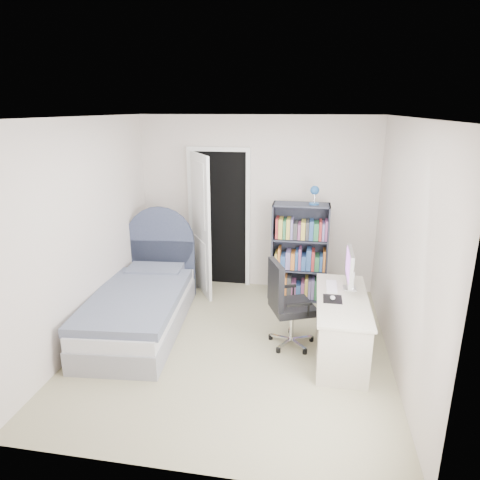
% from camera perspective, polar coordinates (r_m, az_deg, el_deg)
% --- Properties ---
extents(room_shell, '(3.50, 3.70, 2.60)m').
position_cam_1_polar(room_shell, '(4.49, -0.84, -0.11)').
color(room_shell, gray).
rests_on(room_shell, ground).
extents(door, '(0.92, 0.72, 2.06)m').
position_cam_1_polar(door, '(6.15, -4.37, 2.54)').
color(door, black).
rests_on(door, ground).
extents(bed, '(1.16, 2.17, 1.29)m').
position_cam_1_polar(bed, '(5.43, -12.94, -8.27)').
color(bed, gray).
rests_on(bed, ground).
extents(nightstand, '(0.42, 0.42, 0.62)m').
position_cam_1_polar(nightstand, '(6.53, -9.23, -2.50)').
color(nightstand, '#CFC17F').
rests_on(nightstand, ground).
extents(floor_lamp, '(0.20, 0.20, 1.39)m').
position_cam_1_polar(floor_lamp, '(6.29, -5.29, -1.56)').
color(floor_lamp, silver).
rests_on(floor_lamp, ground).
extents(bookcase, '(0.76, 0.33, 1.62)m').
position_cam_1_polar(bookcase, '(5.97, 8.01, -2.17)').
color(bookcase, '#333746').
rests_on(bookcase, ground).
extents(desk, '(0.54, 1.35, 1.10)m').
position_cam_1_polar(desk, '(4.84, 13.31, -10.66)').
color(desk, beige).
rests_on(desk, ground).
extents(office_chair, '(0.58, 0.59, 1.01)m').
position_cam_1_polar(office_chair, '(4.80, 6.11, -7.98)').
color(office_chair, silver).
rests_on(office_chair, ground).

